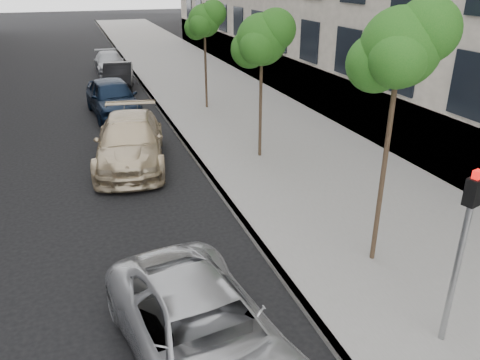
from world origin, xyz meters
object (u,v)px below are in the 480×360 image
tree_mid (263,39)px  sedan_rear (110,62)px  sedan_black (118,77)px  sedan_blue (113,98)px  suv (130,141)px  minivan (203,333)px  tree_far (205,21)px  tree_near (401,48)px  signal_pole (463,240)px

tree_mid → sedan_rear: tree_mid is taller
sedan_black → sedan_rear: (0.00, 4.96, -0.07)m
sedan_blue → sedan_black: 5.06m
suv → sedan_black: 10.92m
minivan → sedan_blue: bearing=81.8°
tree_far → sedan_rear: size_ratio=1.07×
tree_far → tree_mid: bearing=-90.0°
sedan_blue → sedan_black: (0.74, 5.00, -0.11)m
sedan_black → suv: bearing=-85.6°
tree_far → sedan_blue: size_ratio=0.98×
tree_near → minivan: size_ratio=1.13×
tree_far → minivan: (-4.16, -14.58, -3.21)m
tree_far → signal_pole: size_ratio=1.51×
minivan → sedan_blue: (0.09, 15.02, 0.15)m
tree_near → tree_mid: size_ratio=1.13×
sedan_black → sedan_rear: bearing=98.4°
tree_near → signal_pole: (-0.33, -2.44, -2.46)m
suv → tree_mid: bearing=-5.3°
minivan → sedan_blue: size_ratio=0.99×
tree_far → suv: (-4.10, -5.45, -3.10)m
tree_far → sedan_rear: 11.39m
tree_far → sedan_blue: tree_far is taller
tree_far → suv: bearing=-126.9°
minivan → suv: size_ratio=0.90×
tree_near → tree_mid: tree_near is taller
tree_near → tree_mid: (0.00, 6.50, -0.63)m
minivan → sedan_rear: bearing=80.3°
suv → minivan: bearing=-81.3°
minivan → suv: 9.13m
tree_mid → tree_far: tree_mid is taller
minivan → sedan_black: size_ratio=1.12×
minivan → sedan_blue: 15.02m
tree_far → suv: 7.49m
tree_mid → suv: size_ratio=0.90×
minivan → sedan_rear: (0.83, 24.98, -0.03)m
tree_mid → suv: 5.25m
suv → sedan_black: (0.77, 10.89, -0.07)m
tree_mid → sedan_rear: size_ratio=1.09×
tree_far → sedan_rear: tree_far is taller
signal_pole → sedan_blue: (-3.74, 15.89, -1.24)m
minivan → tree_mid: bearing=54.9°
sedan_rear → sedan_blue: bearing=-94.7°
signal_pole → minivan: bearing=151.2°
tree_mid → sedan_black: tree_mid is taller
tree_far → suv: tree_far is taller
signal_pole → sedan_blue: bearing=87.2°
minivan → sedan_rear: minivan is taller
tree_near → tree_far: (-0.00, 13.00, -0.64)m
tree_far → minivan: 15.49m
tree_near → suv: 9.37m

